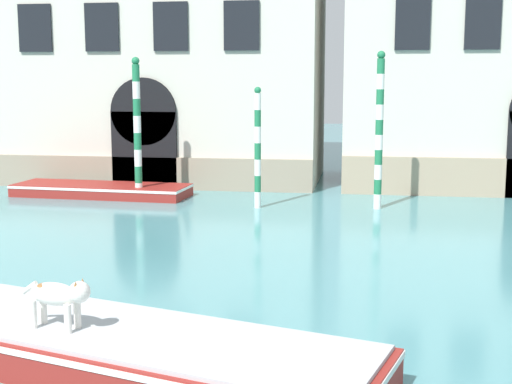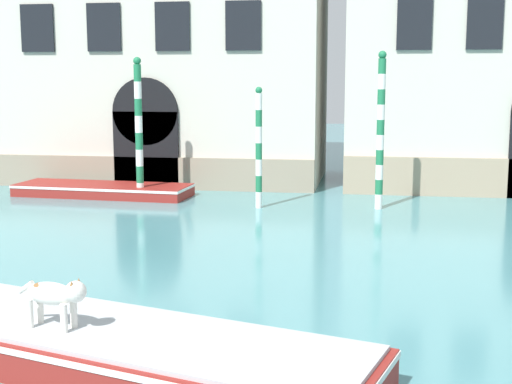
% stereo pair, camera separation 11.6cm
% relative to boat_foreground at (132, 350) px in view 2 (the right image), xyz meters
% --- Properties ---
extents(boat_foreground, '(6.88, 3.75, 0.57)m').
position_rel_boat_foreground_xyz_m(boat_foreground, '(0.00, 0.00, 0.00)').
color(boat_foreground, maroon).
rests_on(boat_foreground, ground_plane).
extents(dog_on_deck, '(1.03, 0.44, 0.69)m').
position_rel_boat_foreground_xyz_m(dog_on_deck, '(-0.98, -0.07, 0.72)').
color(dog_on_deck, silver).
rests_on(dog_on_deck, boat_foreground).
extents(boat_moored_near_palazzo, '(5.89, 2.16, 0.39)m').
position_rel_boat_foreground_xyz_m(boat_moored_near_palazzo, '(-5.67, 13.63, -0.10)').
color(boat_moored_near_palazzo, maroon).
rests_on(boat_moored_near_palazzo, ground_plane).
extents(mooring_pole_0, '(0.23, 0.23, 4.61)m').
position_rel_boat_foreground_xyz_m(mooring_pole_0, '(3.27, 12.63, 2.02)').
color(mooring_pole_0, white).
rests_on(mooring_pole_0, ground_plane).
extents(mooring_pole_2, '(0.20, 0.20, 3.58)m').
position_rel_boat_foreground_xyz_m(mooring_pole_2, '(-0.26, 12.24, 1.50)').
color(mooring_pole_2, white).
rests_on(mooring_pole_2, ground_plane).
extents(mooring_pole_5, '(0.24, 0.24, 4.49)m').
position_rel_boat_foreground_xyz_m(mooring_pole_5, '(-4.25, 13.18, 1.96)').
color(mooring_pole_5, white).
rests_on(mooring_pole_5, ground_plane).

